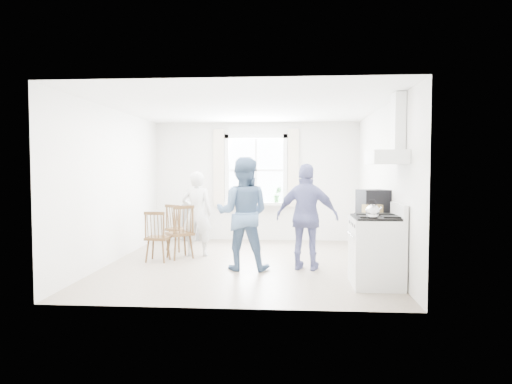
% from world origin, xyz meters
% --- Properties ---
extents(room_shell, '(4.62, 5.12, 2.64)m').
position_xyz_m(room_shell, '(0.00, 0.00, 1.30)').
color(room_shell, gray).
rests_on(room_shell, ground).
extents(window_assembly, '(1.88, 0.24, 1.70)m').
position_xyz_m(window_assembly, '(0.00, 2.45, 1.46)').
color(window_assembly, white).
rests_on(window_assembly, room_shell).
extents(range_hood, '(0.45, 0.76, 0.94)m').
position_xyz_m(range_hood, '(2.07, -1.35, 1.90)').
color(range_hood, white).
rests_on(range_hood, room_shell).
extents(shelf_unit, '(0.40, 0.30, 0.80)m').
position_xyz_m(shelf_unit, '(-1.40, 2.33, 0.40)').
color(shelf_unit, slate).
rests_on(shelf_unit, ground).
extents(gas_stove, '(0.68, 0.76, 1.12)m').
position_xyz_m(gas_stove, '(1.91, -1.35, 0.48)').
color(gas_stove, silver).
rests_on(gas_stove, ground).
extents(kettle, '(0.18, 0.18, 0.25)m').
position_xyz_m(kettle, '(1.81, -1.59, 1.04)').
color(kettle, silver).
rests_on(kettle, gas_stove).
extents(low_cabinet, '(0.50, 0.55, 0.90)m').
position_xyz_m(low_cabinet, '(1.98, -0.65, 0.45)').
color(low_cabinet, white).
rests_on(low_cabinet, ground).
extents(stereo_stack, '(0.50, 0.47, 0.37)m').
position_xyz_m(stereo_stack, '(2.00, -0.57, 1.08)').
color(stereo_stack, black).
rests_on(stereo_stack, low_cabinet).
extents(cardboard_box, '(0.29, 0.25, 0.16)m').
position_xyz_m(cardboard_box, '(1.95, -0.79, 0.98)').
color(cardboard_box, olive).
rests_on(cardboard_box, low_cabinet).
extents(windsor_chair_a, '(0.40, 0.39, 0.87)m').
position_xyz_m(windsor_chair_a, '(-1.52, -0.04, 0.53)').
color(windsor_chair_a, '#442C16').
rests_on(windsor_chair_a, ground).
extents(windsor_chair_b, '(0.52, 0.52, 0.91)m').
position_xyz_m(windsor_chair_b, '(-1.45, 1.00, 0.55)').
color(windsor_chair_b, '#442C16').
rests_on(windsor_chair_b, ground).
extents(windsor_chair_c, '(0.56, 0.55, 0.96)m').
position_xyz_m(windsor_chair_c, '(-1.13, 0.25, 0.58)').
color(windsor_chair_c, '#442C16').
rests_on(windsor_chair_c, ground).
extents(person_left, '(0.57, 0.57, 1.54)m').
position_xyz_m(person_left, '(-0.94, 0.57, 0.77)').
color(person_left, silver).
rests_on(person_left, ground).
extents(person_mid, '(0.91, 0.91, 1.77)m').
position_xyz_m(person_mid, '(0.01, -0.48, 0.88)').
color(person_mid, '#486286').
rests_on(person_mid, ground).
extents(person_right, '(1.16, 1.16, 1.67)m').
position_xyz_m(person_right, '(1.01, -0.42, 0.83)').
color(person_right, navy).
rests_on(person_right, ground).
extents(potted_plant, '(0.22, 0.22, 0.34)m').
position_xyz_m(potted_plant, '(0.47, 2.36, 1.02)').
color(potted_plant, '#337434').
rests_on(potted_plant, window_assembly).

